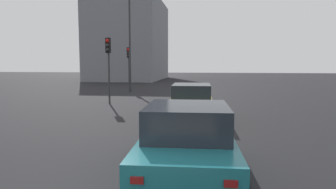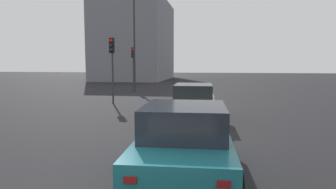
{
  "view_description": "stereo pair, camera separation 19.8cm",
  "coord_description": "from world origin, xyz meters",
  "px_view_note": "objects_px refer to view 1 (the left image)",
  "views": [
    {
      "loc": [
        -3.47,
        -2.12,
        2.44
      ],
      "look_at": [
        5.26,
        -0.96,
        1.53
      ],
      "focal_mm": 31.82,
      "sensor_mm": 36.0,
      "label": 1
    },
    {
      "loc": [
        -3.44,
        -2.32,
        2.44
      ],
      "look_at": [
        5.26,
        -0.96,
        1.53
      ],
      "focal_mm": 31.82,
      "sensor_mm": 36.0,
      "label": 2
    }
  ],
  "objects_px": {
    "car_yellow_left_lead": "(191,103)",
    "street_lamp_kerbside": "(130,33)",
    "car_teal_left_second": "(187,142)",
    "traffic_light_near_left": "(108,57)",
    "traffic_light_near_right": "(129,60)"
  },
  "relations": [
    {
      "from": "car_teal_left_second",
      "to": "traffic_light_near_right",
      "type": "bearing_deg",
      "value": 16.39
    },
    {
      "from": "car_teal_left_second",
      "to": "traffic_light_near_right",
      "type": "relative_size",
      "value": 1.13
    },
    {
      "from": "car_yellow_left_lead",
      "to": "traffic_light_near_right",
      "type": "distance_m",
      "value": 14.33
    },
    {
      "from": "car_yellow_left_lead",
      "to": "street_lamp_kerbside",
      "type": "bearing_deg",
      "value": 24.21
    },
    {
      "from": "traffic_light_near_left",
      "to": "car_yellow_left_lead",
      "type": "bearing_deg",
      "value": 54.09
    },
    {
      "from": "car_teal_left_second",
      "to": "traffic_light_near_left",
      "type": "height_order",
      "value": "traffic_light_near_left"
    },
    {
      "from": "traffic_light_near_left",
      "to": "traffic_light_near_right",
      "type": "relative_size",
      "value": 1.03
    },
    {
      "from": "car_yellow_left_lead",
      "to": "car_teal_left_second",
      "type": "xyz_separation_m",
      "value": [
        -6.62,
        -0.27,
        0.0
      ]
    },
    {
      "from": "car_teal_left_second",
      "to": "traffic_light_near_left",
      "type": "xyz_separation_m",
      "value": [
        11.11,
        5.53,
        2.11
      ]
    },
    {
      "from": "traffic_light_near_right",
      "to": "street_lamp_kerbside",
      "type": "xyz_separation_m",
      "value": [
        -0.55,
        -0.28,
        2.3
      ]
    },
    {
      "from": "traffic_light_near_left",
      "to": "street_lamp_kerbside",
      "type": "distance_m",
      "value": 8.04
    },
    {
      "from": "traffic_light_near_left",
      "to": "traffic_light_near_right",
      "type": "xyz_separation_m",
      "value": [
        8.25,
        0.98,
        -0.08
      ]
    },
    {
      "from": "car_yellow_left_lead",
      "to": "car_teal_left_second",
      "type": "relative_size",
      "value": 1.1
    },
    {
      "from": "traffic_light_near_right",
      "to": "street_lamp_kerbside",
      "type": "relative_size",
      "value": 0.44
    },
    {
      "from": "traffic_light_near_left",
      "to": "street_lamp_kerbside",
      "type": "bearing_deg",
      "value": -170.24
    }
  ]
}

